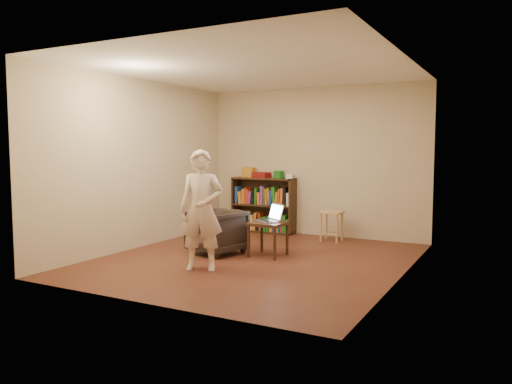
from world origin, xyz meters
The scene contains 15 objects.
floor centered at (0.00, 0.00, 0.00)m, with size 4.50×4.50×0.00m, color #4C2318.
ceiling centered at (0.00, 0.00, 2.60)m, with size 4.50×4.50×0.00m, color white.
wall_back centered at (0.00, 2.25, 1.30)m, with size 4.00×4.00×0.00m, color beige.
wall_left centered at (-2.00, 0.00, 1.30)m, with size 4.50×4.50×0.00m, color beige.
wall_right centered at (2.00, 0.00, 1.30)m, with size 4.50×4.50×0.00m, color beige.
bookshelf centered at (-0.93, 2.09, 0.44)m, with size 1.20×0.30×1.00m.
box_yellow centered at (-1.25, 2.11, 1.09)m, with size 0.22×0.16×0.18m, color #BF8021.
red_cloth centered at (-0.99, 2.11, 1.05)m, with size 0.30×0.22×0.10m, color maroon.
box_green centered at (-0.62, 2.07, 1.07)m, with size 0.14×0.14×0.14m, color #1C6A1C.
box_white centered at (-0.41, 2.08, 1.04)m, with size 0.11×0.11×0.09m, color silver.
stool centered at (0.48, 1.81, 0.40)m, with size 0.35×0.35×0.50m.
armchair centered at (-0.67, 0.08, 0.32)m, with size 0.69×0.71×0.64m, color black.
side_table centered at (0.06, 0.30, 0.41)m, with size 0.48×0.48×0.49m.
laptop centered at (0.06, 0.36, 0.55)m, with size 0.46×0.46×0.25m.
person centered at (-0.32, -0.83, 0.76)m, with size 0.56×0.36×1.52m, color beige.
Camera 1 is at (3.22, -6.00, 1.54)m, focal length 35.00 mm.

